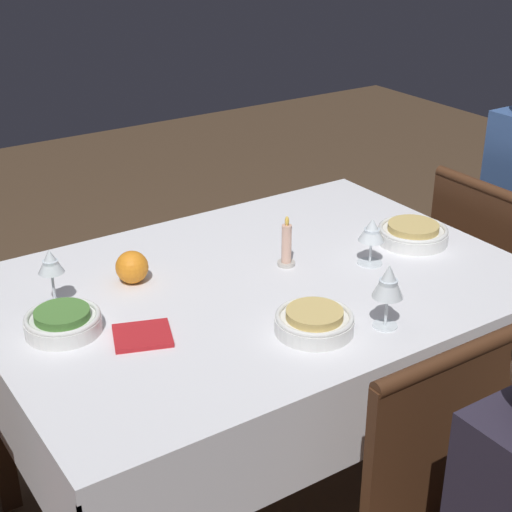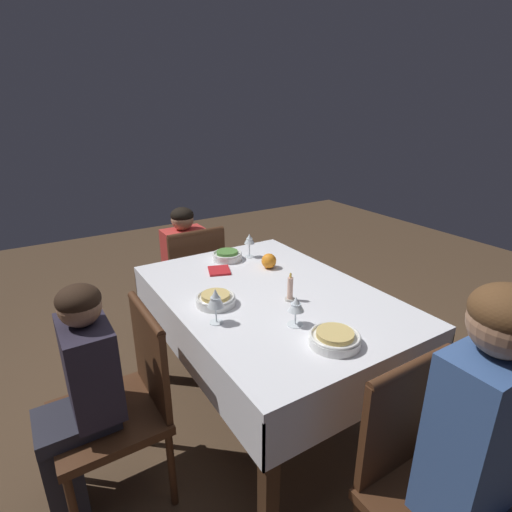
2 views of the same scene
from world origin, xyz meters
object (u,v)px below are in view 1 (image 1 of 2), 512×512
at_px(candle_centerpiece, 286,247).
at_px(napkin_red_folded, 142,336).
at_px(wine_glass_east, 372,232).
at_px(orange_fruit, 132,267).
at_px(bowl_east, 413,233).
at_px(bowl_south, 314,321).
at_px(dining_table, 256,311).
at_px(wine_glass_south, 388,283).
at_px(bowl_west, 63,321).
at_px(wine_glass_west, 51,264).
at_px(chair_east, 498,284).

height_order(candle_centerpiece, napkin_red_folded, candle_centerpiece).
xyz_separation_m(wine_glass_east, orange_fruit, (-0.59, 0.26, -0.05)).
bearing_deg(orange_fruit, wine_glass_east, -23.50).
height_order(bowl_east, wine_glass_east, wine_glass_east).
bearing_deg(bowl_south, dining_table, 84.34).
relative_size(bowl_east, wine_glass_south, 1.27).
xyz_separation_m(bowl_east, candle_centerpiece, (-0.40, 0.08, 0.03)).
xyz_separation_m(bowl_east, orange_fruit, (-0.80, 0.22, 0.02)).
xyz_separation_m(bowl_west, napkin_red_folded, (0.14, -0.13, -0.02)).
height_order(bowl_west, wine_glass_west, wine_glass_west).
distance_m(bowl_west, napkin_red_folded, 0.19).
bearing_deg(bowl_east, napkin_red_folded, -176.57).
bearing_deg(candle_centerpiece, wine_glass_south, -89.40).
bearing_deg(bowl_west, chair_east, -1.68).
relative_size(wine_glass_east, bowl_west, 0.74).
bearing_deg(chair_east, wine_glass_west, 82.91).
xyz_separation_m(chair_east, candle_centerpiece, (-0.86, 0.05, 0.34)).
height_order(wine_glass_east, napkin_red_folded, wine_glass_east).
height_order(chair_east, bowl_east, chair_east).
xyz_separation_m(wine_glass_east, bowl_west, (-0.84, 0.12, -0.07)).
bearing_deg(bowl_south, wine_glass_east, 30.46).
xyz_separation_m(chair_east, wine_glass_west, (-1.47, 0.18, 0.40)).
bearing_deg(wine_glass_east, bowl_east, 12.08).
height_order(chair_east, wine_glass_south, wine_glass_south).
bearing_deg(candle_centerpiece, bowl_south, -114.88).
bearing_deg(bowl_west, orange_fruit, 30.12).
bearing_deg(wine_glass_south, candle_centerpiece, 90.60).
bearing_deg(chair_east, orange_fruit, 81.59).
relative_size(chair_east, bowl_south, 4.71).
distance_m(bowl_east, napkin_red_folded, 0.90).
bearing_deg(candle_centerpiece, chair_east, -3.02).
bearing_deg(bowl_south, chair_east, 15.38).
bearing_deg(bowl_east, bowl_south, -155.68).
bearing_deg(wine_glass_east, dining_table, 165.24).
height_order(dining_table, candle_centerpiece, candle_centerpiece).
relative_size(wine_glass_west, napkin_red_folded, 0.91).
bearing_deg(candle_centerpiece, dining_table, -164.43).
bearing_deg(orange_fruit, candle_centerpiece, -19.54).
relative_size(bowl_south, wine_glass_south, 1.15).
distance_m(bowl_east, orange_fruit, 0.82).
distance_m(bowl_east, bowl_south, 0.60).
xyz_separation_m(dining_table, wine_glass_east, (0.32, -0.08, 0.19)).
bearing_deg(dining_table, napkin_red_folded, -165.81).
relative_size(dining_table, wine_glass_east, 10.44).
height_order(dining_table, napkin_red_folded, napkin_red_folded).
relative_size(orange_fruit, napkin_red_folded, 0.53).
bearing_deg(napkin_red_folded, chair_east, 3.53).
relative_size(bowl_south, napkin_red_folded, 1.14).
distance_m(bowl_east, bowl_west, 1.04).
height_order(wine_glass_east, bowl_west, wine_glass_east).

